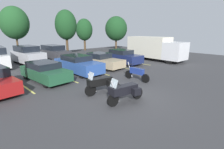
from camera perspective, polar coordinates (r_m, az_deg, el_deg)
The scene contains 16 objects.
ground at distance 9.36m, azimuth 5.47°, elevation -7.82°, with size 44.00×44.00×0.10m, color #38383A.
motorcycle_touring at distance 8.39m, azimuth 4.26°, elevation -5.50°, with size 2.20×1.03×1.34m.
motorcycle_second at distance 12.28m, azimuth 8.27°, elevation 0.45°, with size 0.62×2.14×1.25m.
motorcycle_third at distance 9.62m, azimuth -3.56°, elevation -2.88°, with size 2.20×0.94×1.34m.
parking_stripes at distance 13.30m, azimuth -22.14°, elevation -1.78°, with size 20.66×4.74×0.01m.
car_green at distance 12.99m, azimuth -21.64°, elevation 0.97°, with size 2.07×4.42×1.35m.
car_blue at distance 14.71m, azimuth -11.42°, elevation 3.42°, with size 1.88×4.91×1.48m.
car_tan at distance 16.53m, azimuth -3.51°, elevation 4.69°, with size 2.06×4.57×1.40m.
car_navy at distance 18.50m, azimuth 3.57°, elevation 6.01°, with size 2.10×4.52×1.49m.
car_far_silver at distance 20.50m, azimuth -26.47°, elevation 5.90°, with size 2.19×4.91×1.92m.
car_far_charcoal at distance 21.42m, azimuth -18.86°, elevation 6.88°, with size 2.06×4.59×1.82m.
box_truck at distance 21.35m, azimuth 14.15°, elevation 8.71°, with size 2.61×7.15×2.75m.
tree_rear at distance 26.55m, azimuth -29.94°, elevation 14.78°, with size 3.62×3.62×6.56m.
tree_far_right at distance 32.45m, azimuth 1.40°, elevation 15.14°, with size 4.05×4.05×6.01m.
tree_center_left at distance 25.58m, azimuth -15.24°, elevation 15.73°, with size 2.99×2.99×6.29m.
tree_center_right at distance 31.44m, azimuth -9.30°, elevation 14.61°, with size 2.91×2.91×5.51m.
Camera 1 is at (-6.62, -5.57, 3.52)m, focal length 27.20 mm.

